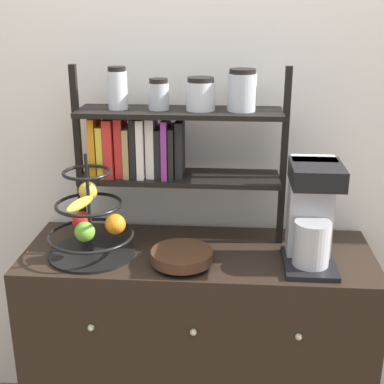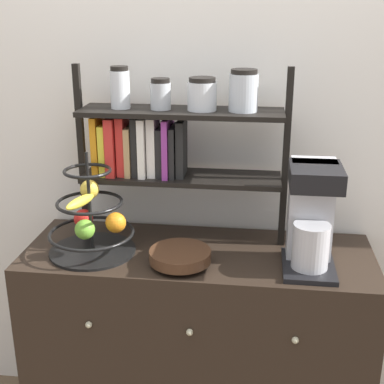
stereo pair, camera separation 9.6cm
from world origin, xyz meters
TOP-DOWN VIEW (x-y plane):
  - wall_back at (0.00, 0.52)m, footprint 7.00×0.05m
  - sideboard at (0.00, 0.24)m, footprint 1.29×0.49m
  - coffee_maker at (0.40, 0.18)m, footprint 0.18×0.24m
  - fruit_stand at (-0.38, 0.18)m, footprint 0.32×0.32m
  - wooden_bowl at (-0.05, 0.12)m, footprint 0.22×0.22m
  - shelf_hutch at (-0.14, 0.34)m, footprint 0.79×0.20m

SIDE VIEW (x-z plane):
  - sideboard at x=0.00m, z-range 0.00..0.86m
  - wooden_bowl at x=-0.05m, z-range 0.86..0.92m
  - fruit_stand at x=-0.38m, z-range 0.79..1.17m
  - coffee_maker at x=0.40m, z-range 0.86..1.24m
  - shelf_hutch at x=-0.14m, z-range 0.94..1.61m
  - wall_back at x=0.00m, z-range 0.00..2.60m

